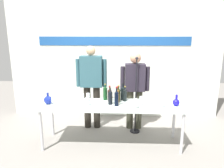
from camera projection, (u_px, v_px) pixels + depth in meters
name	position (u px, v px, depth m)	size (l,w,h in m)	color
ground_plane	(112.00, 143.00, 3.83)	(10.00, 10.00, 0.00)	gray
back_wall	(114.00, 54.00, 4.84)	(4.94, 0.11, 3.00)	white
display_table	(112.00, 107.00, 3.66)	(2.48, 0.67, 0.76)	silver
decanter_blue_left	(48.00, 100.00, 3.64)	(0.15, 0.15, 0.21)	navy
decanter_blue_right	(176.00, 102.00, 3.55)	(0.12, 0.12, 0.20)	#1A14BD
presenter_left	(92.00, 82.00, 4.28)	(0.63, 0.22, 1.74)	black
presenter_right	(135.00, 86.00, 4.26)	(0.60, 0.22, 1.61)	#353629
wine_bottle_0	(123.00, 92.00, 3.89)	(0.07, 0.07, 0.32)	black
wine_bottle_1	(118.00, 95.00, 3.71)	(0.07, 0.07, 0.30)	#523513
wine_bottle_2	(117.00, 98.00, 3.54)	(0.07, 0.07, 0.33)	black
wine_bottle_3	(125.00, 95.00, 3.79)	(0.07, 0.07, 0.28)	black
wine_bottle_4	(110.00, 97.00, 3.61)	(0.07, 0.07, 0.30)	black
wine_bottle_5	(119.00, 94.00, 3.82)	(0.07, 0.07, 0.29)	black
wine_bottle_6	(110.00, 95.00, 3.77)	(0.07, 0.07, 0.29)	black
wine_bottle_7	(105.00, 93.00, 3.86)	(0.07, 0.07, 0.31)	#113B19
wine_glass_left_0	(88.00, 95.00, 3.81)	(0.07, 0.07, 0.15)	white
wine_glass_left_1	(53.00, 100.00, 3.56)	(0.07, 0.07, 0.14)	white
wine_glass_left_2	(68.00, 95.00, 3.84)	(0.07, 0.07, 0.13)	white
wine_glass_left_3	(87.00, 100.00, 3.55)	(0.06, 0.06, 0.15)	white
wine_glass_left_4	(82.00, 96.00, 3.75)	(0.07, 0.07, 0.15)	white
wine_glass_right_0	(141.00, 99.00, 3.57)	(0.06, 0.06, 0.16)	white
wine_glass_right_1	(151.00, 96.00, 3.76)	(0.06, 0.06, 0.15)	white
wine_glass_right_2	(156.00, 95.00, 3.84)	(0.06, 0.06, 0.15)	white
wine_glass_right_3	(151.00, 99.00, 3.59)	(0.07, 0.07, 0.15)	white
wine_glass_right_4	(136.00, 102.00, 3.41)	(0.07, 0.07, 0.17)	white
wine_glass_right_5	(163.00, 102.00, 3.43)	(0.06, 0.06, 0.15)	white
microphone_stand	(135.00, 108.00, 4.17)	(0.20, 0.20, 1.55)	black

